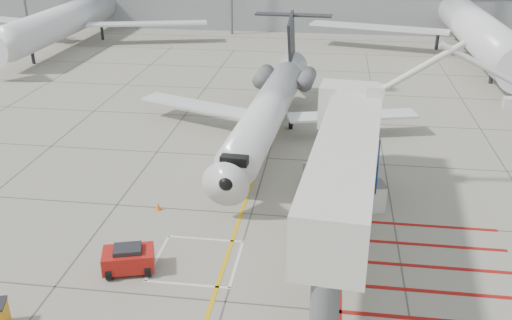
# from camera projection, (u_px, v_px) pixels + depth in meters

# --- Properties ---
(ground_plane) EXTENTS (260.00, 260.00, 0.00)m
(ground_plane) POSITION_uv_depth(u_px,v_px,m) (240.00, 252.00, 28.89)
(ground_plane) COLOR gray
(ground_plane) RESTS_ON ground
(regional_jet) EXTENTS (24.56, 30.08, 7.50)m
(regional_jet) POSITION_uv_depth(u_px,v_px,m) (262.00, 101.00, 39.48)
(regional_jet) COLOR silver
(regional_jet) RESTS_ON ground_plane
(jet_bridge) EXTENTS (11.16, 20.62, 7.94)m
(jet_bridge) POSITION_uv_depth(u_px,v_px,m) (343.00, 182.00, 27.26)
(jet_bridge) COLOR silver
(jet_bridge) RESTS_ON ground_plane
(pushback_tug) EXTENTS (2.72, 2.11, 1.40)m
(pushback_tug) POSITION_uv_depth(u_px,v_px,m) (128.00, 258.00, 27.17)
(pushback_tug) COLOR #AF1710
(pushback_tug) RESTS_ON ground_plane
(baggage_cart) EXTENTS (2.18, 1.48, 1.32)m
(baggage_cart) POSITION_uv_depth(u_px,v_px,m) (319.00, 176.00, 35.61)
(baggage_cart) COLOR #5A595E
(baggage_cart) RESTS_ON ground_plane
(ground_power_unit) EXTENTS (2.32, 1.70, 1.64)m
(ground_power_unit) POSITION_uv_depth(u_px,v_px,m) (366.00, 196.00, 32.73)
(ground_power_unit) COLOR silver
(ground_power_unit) RESTS_ON ground_plane
(cone_nose) EXTENTS (0.33, 0.33, 0.47)m
(cone_nose) POSITION_uv_depth(u_px,v_px,m) (158.00, 206.00, 32.88)
(cone_nose) COLOR orange
(cone_nose) RESTS_ON ground_plane
(cone_side) EXTENTS (0.31, 0.31, 0.43)m
(cone_side) POSITION_uv_depth(u_px,v_px,m) (294.00, 199.00, 33.69)
(cone_side) COLOR #E0510B
(cone_side) RESTS_ON ground_plane
(bg_aircraft_c) EXTENTS (37.54, 41.71, 12.51)m
(bg_aircraft_c) POSITION_uv_depth(u_px,v_px,m) (474.00, 0.00, 65.55)
(bg_aircraft_c) COLOR silver
(bg_aircraft_c) RESTS_ON ground_plane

